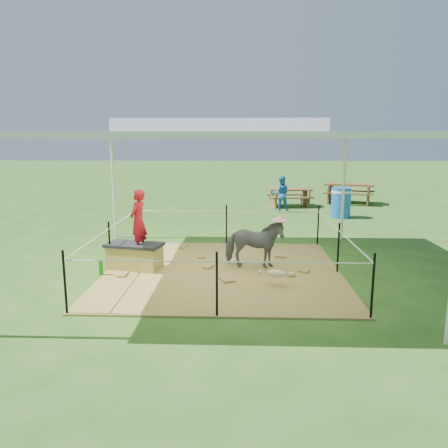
{
  "coord_description": "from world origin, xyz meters",
  "views": [
    {
      "loc": [
        0.33,
        -8.32,
        2.59
      ],
      "look_at": [
        0.0,
        0.6,
        0.85
      ],
      "focal_mm": 35.0,
      "sensor_mm": 36.0,
      "label": 1
    }
  ],
  "objects_px": {
    "woman": "(138,216)",
    "trash_barrel": "(341,203)",
    "pony": "(254,244)",
    "foal": "(277,272)",
    "straw_bale": "(135,257)",
    "picnic_table_far": "(349,194)",
    "green_bottle": "(101,267)",
    "picnic_table_near": "(289,198)",
    "distant_person": "(281,194)"
  },
  "relations": [
    {
      "from": "foal",
      "to": "straw_bale",
      "type": "bearing_deg",
      "value": 177.74
    },
    {
      "from": "straw_bale",
      "to": "distant_person",
      "type": "distance_m",
      "value": 8.18
    },
    {
      "from": "picnic_table_near",
      "to": "picnic_table_far",
      "type": "xyz_separation_m",
      "value": [
        2.53,
        0.89,
        0.06
      ]
    },
    {
      "from": "woman",
      "to": "trash_barrel",
      "type": "bearing_deg",
      "value": 152.36
    },
    {
      "from": "woman",
      "to": "green_bottle",
      "type": "xyz_separation_m",
      "value": [
        -0.65,
        -0.45,
        -0.93
      ]
    },
    {
      "from": "straw_bale",
      "to": "picnic_table_near",
      "type": "relative_size",
      "value": 0.63
    },
    {
      "from": "pony",
      "to": "picnic_table_far",
      "type": "distance_m",
      "value": 10.3
    },
    {
      "from": "woman",
      "to": "picnic_table_near",
      "type": "distance_m",
      "value": 9.51
    },
    {
      "from": "straw_bale",
      "to": "pony",
      "type": "bearing_deg",
      "value": 2.38
    },
    {
      "from": "straw_bale",
      "to": "picnic_table_near",
      "type": "xyz_separation_m",
      "value": [
        4.04,
        8.62,
        0.08
      ]
    },
    {
      "from": "green_bottle",
      "to": "picnic_table_near",
      "type": "distance_m",
      "value": 10.17
    },
    {
      "from": "trash_barrel",
      "to": "distant_person",
      "type": "relative_size",
      "value": 0.78
    },
    {
      "from": "straw_bale",
      "to": "trash_barrel",
      "type": "bearing_deg",
      "value": 48.41
    },
    {
      "from": "woman",
      "to": "picnic_table_far",
      "type": "height_order",
      "value": "woman"
    },
    {
      "from": "woman",
      "to": "pony",
      "type": "bearing_deg",
      "value": 105.92
    },
    {
      "from": "pony",
      "to": "trash_barrel",
      "type": "relative_size",
      "value": 1.18
    },
    {
      "from": "trash_barrel",
      "to": "picnic_table_far",
      "type": "relative_size",
      "value": 0.52
    },
    {
      "from": "pony",
      "to": "foal",
      "type": "height_order",
      "value": "pony"
    },
    {
      "from": "woman",
      "to": "pony",
      "type": "xyz_separation_m",
      "value": [
        2.29,
        0.1,
        -0.58
      ]
    },
    {
      "from": "woman",
      "to": "distant_person",
      "type": "height_order",
      "value": "woman"
    },
    {
      "from": "straw_bale",
      "to": "picnic_table_far",
      "type": "distance_m",
      "value": 11.56
    },
    {
      "from": "pony",
      "to": "trash_barrel",
      "type": "bearing_deg",
      "value": -22.98
    },
    {
      "from": "trash_barrel",
      "to": "green_bottle",
      "type": "bearing_deg",
      "value": -132.31
    },
    {
      "from": "straw_bale",
      "to": "green_bottle",
      "type": "bearing_deg",
      "value": -140.71
    },
    {
      "from": "green_bottle",
      "to": "picnic_table_far",
      "type": "height_order",
      "value": "picnic_table_far"
    },
    {
      "from": "woman",
      "to": "foal",
      "type": "height_order",
      "value": "woman"
    },
    {
      "from": "trash_barrel",
      "to": "picnic_table_near",
      "type": "bearing_deg",
      "value": 120.48
    },
    {
      "from": "woman",
      "to": "green_bottle",
      "type": "height_order",
      "value": "woman"
    },
    {
      "from": "straw_bale",
      "to": "foal",
      "type": "bearing_deg",
      "value": -19.43
    },
    {
      "from": "straw_bale",
      "to": "green_bottle",
      "type": "distance_m",
      "value": 0.72
    },
    {
      "from": "straw_bale",
      "to": "picnic_table_far",
      "type": "bearing_deg",
      "value": 55.37
    },
    {
      "from": "woman",
      "to": "picnic_table_far",
      "type": "xyz_separation_m",
      "value": [
        6.47,
        9.51,
        -0.7
      ]
    },
    {
      "from": "trash_barrel",
      "to": "picnic_table_far",
      "type": "bearing_deg",
      "value": 71.92
    },
    {
      "from": "picnic_table_far",
      "to": "straw_bale",
      "type": "bearing_deg",
      "value": -106.13
    },
    {
      "from": "pony",
      "to": "picnic_table_near",
      "type": "xyz_separation_m",
      "value": [
        1.65,
        8.52,
        -0.18
      ]
    },
    {
      "from": "green_bottle",
      "to": "pony",
      "type": "height_order",
      "value": "pony"
    },
    {
      "from": "green_bottle",
      "to": "picnic_table_near",
      "type": "bearing_deg",
      "value": 63.16
    },
    {
      "from": "trash_barrel",
      "to": "picnic_table_near",
      "type": "distance_m",
      "value": 2.84
    },
    {
      "from": "distant_person",
      "to": "picnic_table_far",
      "type": "bearing_deg",
      "value": -143.68
    },
    {
      "from": "trash_barrel",
      "to": "foal",
      "type": "bearing_deg",
      "value": -110.83
    },
    {
      "from": "pony",
      "to": "foal",
      "type": "xyz_separation_m",
      "value": [
        0.37,
        -1.07,
        -0.24
      ]
    },
    {
      "from": "straw_bale",
      "to": "foal",
      "type": "distance_m",
      "value": 2.93
    },
    {
      "from": "green_bottle",
      "to": "trash_barrel",
      "type": "distance_m",
      "value": 8.96
    },
    {
      "from": "straw_bale",
      "to": "picnic_table_far",
      "type": "xyz_separation_m",
      "value": [
        6.57,
        9.51,
        0.14
      ]
    },
    {
      "from": "foal",
      "to": "green_bottle",
      "type": "bearing_deg",
      "value": -171.83
    },
    {
      "from": "foal",
      "to": "trash_barrel",
      "type": "relative_size",
      "value": 0.92
    },
    {
      "from": "green_bottle",
      "to": "distant_person",
      "type": "distance_m",
      "value": 8.83
    },
    {
      "from": "green_bottle",
      "to": "pony",
      "type": "xyz_separation_m",
      "value": [
        2.94,
        0.55,
        0.35
      ]
    },
    {
      "from": "trash_barrel",
      "to": "straw_bale",
      "type": "bearing_deg",
      "value": -131.59
    },
    {
      "from": "straw_bale",
      "to": "picnic_table_far",
      "type": "height_order",
      "value": "picnic_table_far"
    }
  ]
}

